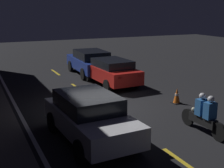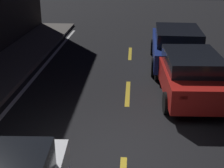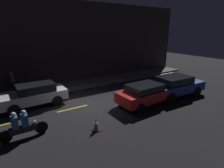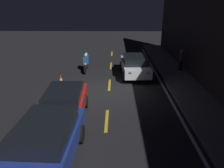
{
  "view_description": "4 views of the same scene",
  "coord_description": "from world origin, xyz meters",
  "px_view_note": "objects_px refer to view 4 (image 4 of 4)",
  "views": [
    {
      "loc": [
        -11.66,
        5.04,
        4.13
      ],
      "look_at": [
        -0.11,
        -0.31,
        0.99
      ],
      "focal_mm": 50.0,
      "sensor_mm": 36.0,
      "label": 1
    },
    {
      "loc": [
        -5.71,
        -0.14,
        4.05
      ],
      "look_at": [
        1.9,
        0.4,
        0.95
      ],
      "focal_mm": 50.0,
      "sensor_mm": 36.0,
      "label": 2
    },
    {
      "loc": [
        -4.24,
        -10.01,
        4.77
      ],
      "look_at": [
        1.78,
        -0.29,
        1.27
      ],
      "focal_mm": 28.0,
      "sensor_mm": 36.0,
      "label": 3
    },
    {
      "loc": [
        12.2,
        0.39,
        5.08
      ],
      "look_at": [
        0.82,
        0.2,
        0.75
      ],
      "focal_mm": 35.0,
      "sensor_mm": 36.0,
      "label": 4
    }
  ],
  "objects_px": {
    "sedan_white": "(135,65)",
    "sedan_blue": "(45,144)",
    "motorcycle": "(86,63)",
    "pedestrian": "(181,60)",
    "taxi_red": "(64,104)",
    "traffic_cone_near": "(61,80)"
  },
  "relations": [
    {
      "from": "motorcycle",
      "to": "pedestrian",
      "type": "xyz_separation_m",
      "value": [
        0.12,
        7.21,
        0.29
      ]
    },
    {
      "from": "sedan_white",
      "to": "motorcycle",
      "type": "height_order",
      "value": "sedan_white"
    },
    {
      "from": "motorcycle",
      "to": "traffic_cone_near",
      "type": "xyz_separation_m",
      "value": [
        3.16,
        -1.22,
        -0.3
      ]
    },
    {
      "from": "sedan_blue",
      "to": "traffic_cone_near",
      "type": "relative_size",
      "value": 6.52
    },
    {
      "from": "sedan_white",
      "to": "motorcycle",
      "type": "relative_size",
      "value": 1.95
    },
    {
      "from": "sedan_blue",
      "to": "traffic_cone_near",
      "type": "distance_m",
      "value": 7.45
    },
    {
      "from": "motorcycle",
      "to": "pedestrian",
      "type": "height_order",
      "value": "pedestrian"
    },
    {
      "from": "sedan_white",
      "to": "sedan_blue",
      "type": "relative_size",
      "value": 0.92
    },
    {
      "from": "motorcycle",
      "to": "sedan_white",
      "type": "bearing_deg",
      "value": 72.67
    },
    {
      "from": "motorcycle",
      "to": "sedan_blue",
      "type": "bearing_deg",
      "value": -0.36
    },
    {
      "from": "sedan_white",
      "to": "pedestrian",
      "type": "relative_size",
      "value": 2.65
    },
    {
      "from": "pedestrian",
      "to": "sedan_blue",
      "type": "bearing_deg",
      "value": -34.7
    },
    {
      "from": "taxi_red",
      "to": "sedan_blue",
      "type": "xyz_separation_m",
      "value": [
        2.99,
        0.05,
        0.06
      ]
    },
    {
      "from": "sedan_white",
      "to": "traffic_cone_near",
      "type": "bearing_deg",
      "value": 110.08
    },
    {
      "from": "sedan_white",
      "to": "traffic_cone_near",
      "type": "distance_m",
      "value": 5.31
    },
    {
      "from": "sedan_white",
      "to": "traffic_cone_near",
      "type": "height_order",
      "value": "sedan_white"
    },
    {
      "from": "sedan_blue",
      "to": "sedan_white",
      "type": "bearing_deg",
      "value": 160.98
    },
    {
      "from": "sedan_white",
      "to": "sedan_blue",
      "type": "distance_m",
      "value": 10.06
    },
    {
      "from": "motorcycle",
      "to": "traffic_cone_near",
      "type": "relative_size",
      "value": 3.08
    },
    {
      "from": "traffic_cone_near",
      "to": "motorcycle",
      "type": "bearing_deg",
      "value": 158.91
    },
    {
      "from": "taxi_red",
      "to": "traffic_cone_near",
      "type": "relative_size",
      "value": 6.0
    },
    {
      "from": "sedan_white",
      "to": "traffic_cone_near",
      "type": "xyz_separation_m",
      "value": [
        2.06,
        -4.88,
        -0.46
      ]
    }
  ]
}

